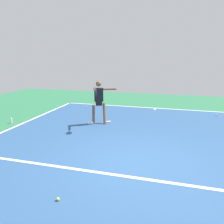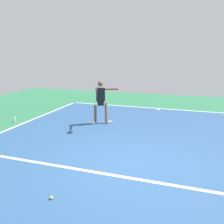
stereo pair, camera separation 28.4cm
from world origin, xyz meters
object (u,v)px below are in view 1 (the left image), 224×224
object	(u,v)px
tennis_ball_near_player	(216,115)
tennis_ball_centre_court	(58,199)
tennis_ball_by_sideline	(86,107)
water_bottle	(11,120)
tennis_player	(99,100)

from	to	relation	value
tennis_ball_near_player	tennis_ball_centre_court	bearing A→B (deg)	62.56
tennis_ball_by_sideline	water_bottle	world-z (taller)	water_bottle
tennis_ball_centre_court	tennis_ball_near_player	xyz separation A→B (m)	(-3.88, -7.47, 0.00)
tennis_player	tennis_ball_by_sideline	distance (m)	3.17
tennis_ball_centre_court	tennis_ball_by_sideline	bearing A→B (deg)	-71.71
tennis_player	tennis_ball_centre_court	world-z (taller)	tennis_player
tennis_ball_by_sideline	tennis_ball_near_player	xyz separation A→B (m)	(-6.35, 0.01, 0.00)
tennis_ball_near_player	water_bottle	xyz separation A→B (m)	(8.20, 3.46, 0.08)
tennis_ball_centre_court	tennis_player	bearing A→B (deg)	-80.03
tennis_player	tennis_ball_by_sideline	bearing A→B (deg)	-82.25
tennis_player	tennis_ball_near_player	size ratio (longest dim) A/B	26.17
tennis_ball_by_sideline	tennis_ball_centre_court	size ratio (longest dim) A/B	1.00
tennis_player	water_bottle	distance (m)	3.68
tennis_player	water_bottle	size ratio (longest dim) A/B	7.85
water_bottle	tennis_player	bearing A→B (deg)	-165.20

